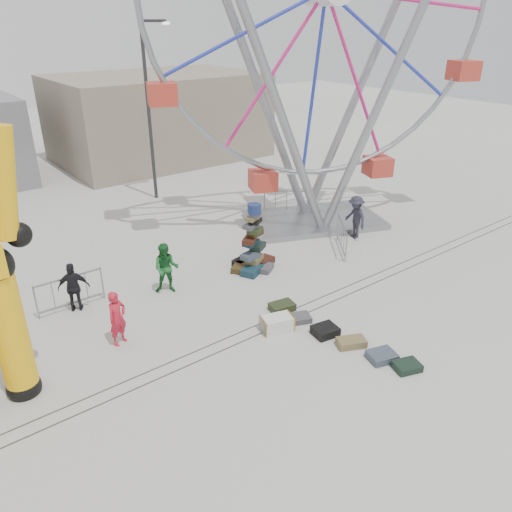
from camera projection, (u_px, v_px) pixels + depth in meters
ground at (279, 341)px, 13.67m from camera, size 90.00×90.00×0.00m
track_line_near at (265, 331)px, 14.10m from camera, size 40.00×0.04×0.01m
track_line_far at (256, 325)px, 14.38m from camera, size 40.00×0.04×0.01m
building_right at (159, 117)px, 30.74m from camera, size 12.00×8.00×5.00m
lamp_post_right at (150, 104)px, 22.73m from camera, size 1.41×0.25×8.00m
suitcase_tower at (253, 251)px, 17.42m from camera, size 1.82×1.59×2.39m
ferris_wheel at (324, 25)px, 18.27m from camera, size 12.72×5.29×15.80m
steamer_trunk at (277, 323)px, 14.10m from camera, size 1.01×0.75×0.42m
row_case_0 at (282, 307)px, 15.10m from camera, size 0.81×0.63×0.22m
row_case_1 at (298, 318)px, 14.57m from camera, size 0.85×0.74×0.17m
row_case_2 at (325, 331)px, 13.92m from camera, size 0.76×0.68×0.25m
row_case_3 at (351, 342)px, 13.45m from camera, size 0.88×0.72×0.21m
row_case_4 at (382, 356)px, 12.91m from camera, size 0.84×0.74×0.20m
row_case_5 at (407, 366)px, 12.55m from camera, size 0.78×0.68×0.19m
barricade_dummy_c at (70, 292)px, 15.00m from camera, size 2.00×0.10×1.10m
barricade_wheel_front at (342, 237)px, 18.79m from camera, size 1.30×1.64×1.10m
barricade_wheel_back at (287, 202)px, 22.40m from camera, size 1.58×1.38×1.10m
pedestrian_red at (117, 318)px, 13.29m from camera, size 0.67×0.55×1.56m
pedestrian_green at (166, 268)px, 15.81m from camera, size 1.03×0.99×1.68m
pedestrian_black at (74, 287)px, 14.82m from camera, size 0.99×0.72×1.56m
pedestrian_grey at (355, 217)px, 19.79m from camera, size 0.85×1.23×1.74m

